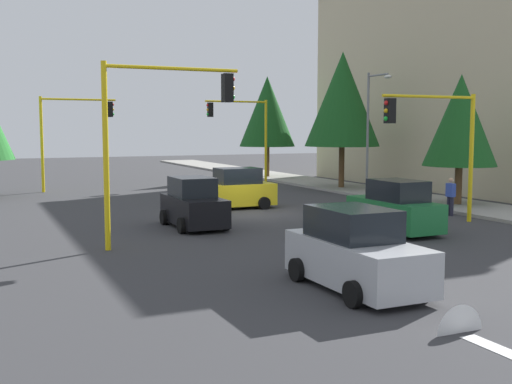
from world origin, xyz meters
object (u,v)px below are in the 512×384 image
at_px(traffic_signal_near_right, 159,118).
at_px(street_lamp_curbside, 372,120).
at_px(car_yellow, 235,190).
at_px(car_black, 193,205).
at_px(traffic_signal_near_left, 436,131).
at_px(traffic_signal_far_right, 72,125).
at_px(tree_roadside_near, 460,121).
at_px(traffic_signal_far_left, 243,125).
at_px(tree_roadside_far, 267,112).
at_px(tree_roadside_mid, 342,99).
at_px(car_silver, 356,252).
at_px(pedestrian_crossing, 451,195).
at_px(car_green, 395,208).

xyz_separation_m(traffic_signal_near_right, street_lamp_curbside, (-9.61, 14.94, 0.13)).
height_order(car_yellow, car_black, same).
xyz_separation_m(traffic_signal_near_left, traffic_signal_far_right, (-20.00, -11.35, 0.34)).
distance_m(tree_roadside_near, car_black, 14.42).
distance_m(traffic_signal_far_left, tree_roadside_far, 5.60).
bearing_deg(traffic_signal_far_right, traffic_signal_near_left, 29.58).
bearing_deg(street_lamp_curbside, tree_roadside_mid, 169.67).
xyz_separation_m(tree_roadside_far, car_black, (20.71, -13.01, -4.27)).
relative_size(traffic_signal_near_right, car_black, 1.57).
height_order(tree_roadside_near, car_black, tree_roadside_near).
xyz_separation_m(traffic_signal_far_right, street_lamp_curbside, (10.39, 14.92, 0.25)).
xyz_separation_m(traffic_signal_near_right, car_silver, (7.38, 2.76, -3.32)).
bearing_deg(tree_roadside_far, tree_roadside_mid, 2.86).
height_order(traffic_signal_near_left, tree_roadside_near, tree_roadside_near).
relative_size(traffic_signal_far_right, pedestrian_crossing, 3.41).
distance_m(traffic_signal_near_right, street_lamp_curbside, 17.77).
xyz_separation_m(traffic_signal_far_right, pedestrian_crossing, (18.30, 13.70, -3.19)).
bearing_deg(tree_roadside_near, traffic_signal_near_left, -50.58).
relative_size(tree_roadside_mid, car_black, 2.27).
height_order(tree_roadside_far, car_silver, tree_roadside_far).
xyz_separation_m(tree_roadside_mid, tree_roadside_far, (-10.00, -0.50, -0.53)).
xyz_separation_m(car_green, car_black, (-4.21, -6.51, -0.00)).
distance_m(car_black, car_silver, 10.69).
distance_m(tree_roadside_near, pedestrian_crossing, 4.79).
bearing_deg(car_black, pedestrian_crossing, 82.09).
bearing_deg(tree_roadside_mid, car_yellow, -58.55).
bearing_deg(traffic_signal_near_right, tree_roadside_far, 147.58).
distance_m(traffic_signal_far_right, street_lamp_curbside, 18.18).
distance_m(traffic_signal_near_right, traffic_signal_near_left, 11.39).
distance_m(traffic_signal_near_left, pedestrian_crossing, 4.06).
bearing_deg(tree_roadside_near, traffic_signal_far_right, -134.62).
xyz_separation_m(traffic_signal_near_left, car_silver, (7.38, -8.62, -2.86)).
xyz_separation_m(traffic_signal_far_left, tree_roadside_far, (-4.00, 3.78, 1.03)).
distance_m(traffic_signal_near_left, street_lamp_curbside, 10.27).
relative_size(traffic_signal_near_left, tree_roadside_near, 0.81).
xyz_separation_m(traffic_signal_near_right, car_yellow, (-8.00, 5.93, -3.32)).
bearing_deg(tree_roadside_near, car_green, -56.73).
relative_size(traffic_signal_far_right, car_black, 1.52).
relative_size(traffic_signal_far_left, car_black, 1.54).
relative_size(car_black, car_silver, 0.91).
bearing_deg(pedestrian_crossing, traffic_signal_far_left, -172.97).
relative_size(traffic_signal_far_left, car_silver, 1.40).
height_order(traffic_signal_near_left, car_silver, traffic_signal_near_left).
xyz_separation_m(tree_roadside_near, car_green, (4.92, -7.50, -3.37)).
bearing_deg(traffic_signal_far_left, traffic_signal_near_left, -0.26).
height_order(traffic_signal_far_right, car_silver, traffic_signal_far_right).
bearing_deg(car_green, traffic_signal_far_left, 172.59).
height_order(traffic_signal_far_right, tree_roadside_mid, tree_roadside_mid).
bearing_deg(traffic_signal_near_right, pedestrian_crossing, 97.05).
distance_m(tree_roadside_mid, car_black, 17.89).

